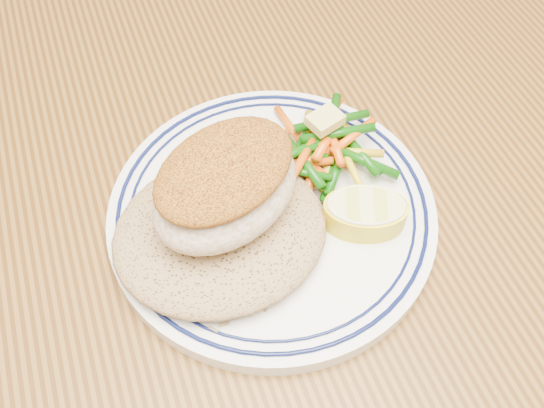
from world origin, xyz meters
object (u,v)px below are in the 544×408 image
Objects in this scene: dining_table at (270,272)px; fish_fillet at (225,186)px; rice_pilaf at (220,229)px; plate at (272,212)px; vegetable_pile at (321,151)px; lemon_wedge at (365,212)px.

fish_fillet is (-0.04, -0.01, 0.16)m from dining_table.
dining_table is 9.84× the size of rice_pilaf.
plate is 1.83× the size of fish_fillet.
fish_fillet is at bearing -158.55° from vegetable_pile.
rice_pilaf is 0.10m from vegetable_pile.
lemon_wedge is (0.06, -0.04, 0.02)m from plate.
rice_pilaf is 0.10m from lemon_wedge.
rice_pilaf is 1.14× the size of fish_fillet.
lemon_wedge is at bearing -83.37° from vegetable_pile.
fish_fillet is 1.83× the size of lemon_wedge.
vegetable_pile is (0.09, 0.03, -0.04)m from fish_fillet.
vegetable_pile reaches higher than lemon_wedge.
vegetable_pile is at bearing 23.95° from rice_pilaf.
plate is 0.06m from vegetable_pile.
lemon_wedge is (0.10, -0.02, -0.00)m from rice_pilaf.
fish_fillet reaches higher than lemon_wedge.
rice_pilaf is (-0.04, -0.02, 0.13)m from dining_table.
rice_pilaf is at bearing -162.40° from plate.
dining_table is 0.14m from vegetable_pile.
plate is 0.05m from rice_pilaf.
lemon_wedge is at bearing -11.79° from rice_pilaf.
rice_pilaf is (-0.04, -0.01, 0.02)m from plate.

